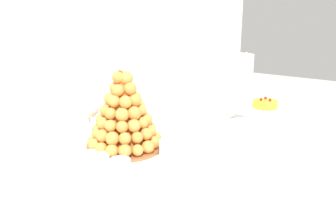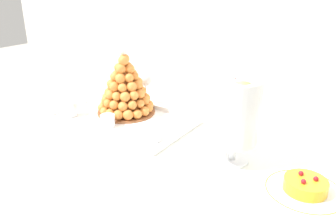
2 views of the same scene
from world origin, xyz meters
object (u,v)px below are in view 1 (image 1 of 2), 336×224
(dessert_cup_centre, at_px, (205,129))
(wine_glass, at_px, (89,109))
(serving_tray, at_px, (146,150))
(croquembouche, at_px, (124,115))
(dessert_cup_left, at_px, (120,171))
(creme_brulee_ramekin, at_px, (93,159))
(fruit_tart_plate, at_px, (265,106))
(macaron_goblet, at_px, (235,79))
(dessert_cup_mid_left, at_px, (168,149))

(dessert_cup_centre, relative_size, wine_glass, 0.38)
(serving_tray, relative_size, dessert_cup_centre, 9.49)
(croquembouche, xyz_separation_m, dessert_cup_left, (-0.17, -0.15, -0.08))
(serving_tray, distance_m, creme_brulee_ramekin, 0.18)
(fruit_tart_plate, relative_size, wine_glass, 1.38)
(croquembouche, distance_m, dessert_cup_left, 0.24)
(wine_glass, bearing_deg, creme_brulee_ramekin, -127.58)
(creme_brulee_ramekin, height_order, macaron_goblet, macaron_goblet)
(serving_tray, relative_size, fruit_tart_plate, 2.59)
(dessert_cup_left, distance_m, wine_glass, 0.35)
(dessert_cup_centre, bearing_deg, croquembouche, 150.12)
(croquembouche, distance_m, macaron_goblet, 0.54)
(creme_brulee_ramekin, bearing_deg, macaron_goblet, -8.03)
(croquembouche, xyz_separation_m, dessert_cup_centre, (0.25, -0.14, -0.08))
(croquembouche, height_order, wine_glass, croquembouche)
(creme_brulee_ramekin, distance_m, fruit_tart_plate, 0.91)
(serving_tray, bearing_deg, wine_glass, 102.79)
(dessert_cup_mid_left, distance_m, creme_brulee_ramekin, 0.22)
(serving_tray, xyz_separation_m, dessert_cup_left, (-0.21, -0.09, 0.03))
(dessert_cup_centre, bearing_deg, macaron_goblet, 7.28)
(creme_brulee_ramekin, height_order, wine_glass, wine_glass)
(dessert_cup_mid_left, bearing_deg, fruit_tart_plate, -0.17)
(dessert_cup_left, bearing_deg, serving_tray, 24.17)
(dessert_cup_left, height_order, creme_brulee_ramekin, dessert_cup_left)
(macaron_goblet, bearing_deg, dessert_cup_mid_left, -175.35)
(serving_tray, distance_m, dessert_cup_centre, 0.23)
(dessert_cup_centre, height_order, creme_brulee_ramekin, dessert_cup_centre)
(dessert_cup_left, xyz_separation_m, fruit_tart_plate, (0.93, 0.00, -0.02))
(wine_glass, bearing_deg, fruit_tart_plate, -21.27)
(serving_tray, relative_size, wine_glass, 3.58)
(macaron_goblet, relative_size, wine_glass, 1.84)
(croquembouche, relative_size, creme_brulee_ramekin, 3.08)
(serving_tray, relative_size, dessert_cup_left, 9.50)
(croquembouche, bearing_deg, fruit_tart_plate, -11.07)
(dessert_cup_left, height_order, fruit_tart_plate, dessert_cup_left)
(dessert_cup_left, relative_size, wine_glass, 0.38)
(macaron_goblet, xyz_separation_m, wine_glass, (-0.54, 0.26, -0.05))
(serving_tray, xyz_separation_m, creme_brulee_ramekin, (-0.18, 0.05, 0.02))
(fruit_tart_plate, bearing_deg, croquembouche, 168.93)
(creme_brulee_ramekin, bearing_deg, dessert_cup_centre, -18.57)
(dessert_cup_centre, distance_m, wine_glass, 0.40)
(serving_tray, height_order, croquembouche, croquembouche)
(dessert_cup_mid_left, height_order, dessert_cup_centre, dessert_cup_centre)
(croquembouche, bearing_deg, dessert_cup_mid_left, -76.76)
(creme_brulee_ramekin, relative_size, wine_glass, 0.59)
(dessert_cup_mid_left, bearing_deg, croquembouche, 103.24)
(dessert_cup_left, height_order, wine_glass, wine_glass)
(creme_brulee_ramekin, xyz_separation_m, macaron_goblet, (0.67, -0.09, 0.15))
(croquembouche, distance_m, dessert_cup_centre, 0.30)
(dessert_cup_mid_left, relative_size, dessert_cup_centre, 0.94)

